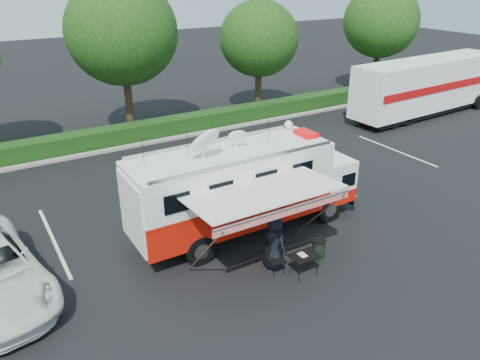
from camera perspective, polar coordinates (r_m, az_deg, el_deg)
The scene contains 10 objects.
ground_plane at distance 18.00m, azimuth 0.83°, elevation -6.08°, with size 120.00×120.00×0.00m, color black.
back_border at distance 27.98m, azimuth -11.64°, elevation 15.48°, with size 60.00×6.14×8.87m.
stall_lines at distance 20.09m, azimuth -4.92°, elevation -2.70°, with size 24.12×5.50×0.01m.
command_truck at distance 17.11m, azimuth 0.65°, elevation -0.87°, with size 8.88×2.44×4.27m.
awning at distance 14.40m, azimuth 3.29°, elevation -1.98°, with size 4.85×2.52×2.93m.
person at distance 15.99m, azimuth 4.07°, elevation -10.51°, with size 0.94×0.61×1.92m, color black.
folding_table at distance 15.31m, azimuth 7.88°, elevation -9.20°, with size 0.92×0.66×0.77m.
folding_chair at distance 15.46m, azimuth 4.12°, elevation -9.09°, with size 0.54×0.56×1.05m.
trash_bin at distance 16.39m, azimuth 9.54°, elevation -8.31°, with size 0.49×0.49×0.73m.
semi_trailer at distance 34.05m, azimuth 21.79°, elevation 10.59°, with size 12.19×3.14×3.72m.
Camera 1 is at (-8.24, -13.13, 9.15)m, focal length 35.00 mm.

